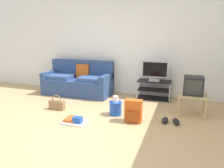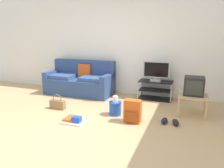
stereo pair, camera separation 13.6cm
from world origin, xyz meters
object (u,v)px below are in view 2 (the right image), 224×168
Objects in this scene: couch at (80,81)px; sneakers_pair at (170,122)px; backpack at (133,111)px; side_table at (193,98)px; handbag at (58,104)px; floor_tray at (74,120)px; crt_tv at (194,86)px; cleaning_bucket at (115,107)px; tv_stand at (155,90)px; flat_tv at (156,71)px.

couch is 5.17× the size of sneakers_pair.
backpack is (1.89, -1.44, -0.13)m from couch.
side_table is 1.60× the size of handbag.
sneakers_pair is 0.80× the size of floor_tray.
crt_tv reaches higher than side_table.
couch reaches higher than side_table.
cleaning_bucket is at bearing -39.28° from couch.
couch is 2.05m from floor_tray.
backpack is at bearing 20.92° from floor_tray.
side_table is 0.24m from crt_tv.
tv_stand reaches higher than side_table.
tv_stand reaches higher than cleaning_bucket.
sneakers_pair is at bearing -4.51° from cleaning_bucket.
cleaning_bucket is (-1.48, -0.58, -0.44)m from crt_tv.
flat_tv is 1.15× the size of side_table.
sneakers_pair is (0.68, 0.16, -0.17)m from backpack.
handbag is at bearing -166.29° from side_table.
couch is 1.89m from cleaning_bucket.
crt_tv is at bearing -11.73° from couch.
crt_tv is 0.87× the size of floor_tray.
flat_tv reaches higher than backpack.
couch is at bearing 168.27° from crt_tv.
couch is 4.75× the size of crt_tv.
sneakers_pair is 1.80m from floor_tray.
backpack is 1.12m from floor_tray.
side_table is 0.82m from sneakers_pair.
crt_tv reaches higher than handbag.
floor_tray is (-1.19, -2.02, -0.68)m from flat_tv.
couch reaches higher than crt_tv.
tv_stand is at bearing 109.37° from sneakers_pair.
crt_tv is 0.95m from sneakers_pair.
handbag is 0.80× the size of floor_tray.
handbag is 1.00× the size of sneakers_pair.
cleaning_bucket reaches higher than sneakers_pair.
crt_tv is 0.97× the size of cleaning_bucket.
backpack is at bearing -37.30° from couch.
side_table is 1.30× the size of backpack.
tv_stand is at bearing 67.12° from cleaning_bucket.
side_table is 1.42× the size of cleaning_bucket.
handbag is at bearing -165.98° from crt_tv.
handbag is at bearing -141.99° from flat_tv.
side_table is (2.94, -0.63, 0.02)m from couch.
couch is at bearing -174.31° from tv_stand.
handbag is (-1.76, 0.13, -0.10)m from backpack.
crt_tv is 0.89× the size of backpack.
crt_tv is 1.65m from cleaning_bucket.
handbag reaches higher than floor_tray.
couch is at bearing 152.10° from backpack.
floor_tray is (0.72, -0.53, -0.07)m from handbag.
side_table is 2.90m from handbag.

